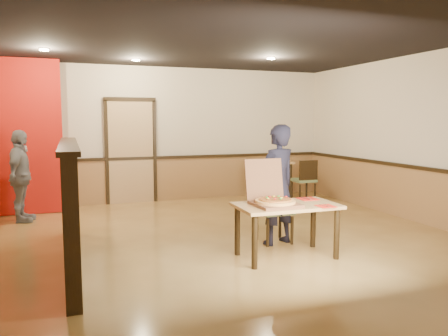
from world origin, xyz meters
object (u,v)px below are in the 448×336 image
at_px(diner_chair, 272,207).
at_px(side_table, 273,169).
at_px(diner, 277,185).
at_px(pizza_box, 273,199).
at_px(side_chair_left, 264,181).
at_px(condiment, 278,158).
at_px(side_chair_right, 305,178).
at_px(passerby, 21,176).
at_px(main_table, 287,212).

height_order(diner_chair, side_table, diner_chair).
bearing_deg(diner, diner_chair, -107.81).
bearing_deg(pizza_box, side_chair_left, 65.02).
bearing_deg(pizza_box, side_table, 62.14).
xyz_separation_m(diner, pizza_box, (-0.34, -0.57, -0.08)).
bearing_deg(side_table, condiment, -52.57).
relative_size(side_table, condiment, 5.93).
bearing_deg(side_table, side_chair_right, -53.87).
distance_m(diner, condiment, 3.61).
bearing_deg(side_chair_right, condiment, -53.19).
xyz_separation_m(diner_chair, side_chair_right, (2.00, 2.55, -0.01)).
xyz_separation_m(diner_chair, condiment, (1.62, 3.08, 0.39)).
distance_m(side_chair_left, diner, 2.94).
distance_m(side_table, pizza_box, 4.32).
relative_size(pizza_box, condiment, 4.30).
distance_m(diner_chair, pizza_box, 0.83).
bearing_deg(passerby, main_table, -124.65).
relative_size(passerby, pizza_box, 2.48).
xyz_separation_m(main_table, side_chair_right, (2.16, 3.27, -0.09)).
xyz_separation_m(side_chair_right, condiment, (-0.38, 0.53, 0.40)).
height_order(side_chair_left, passerby, passerby).
relative_size(main_table, side_chair_right, 1.44).
bearing_deg(side_chair_right, diner_chair, 52.77).
height_order(side_chair_left, condiment, condiment).
relative_size(diner_chair, pizza_box, 1.44).
bearing_deg(diner_chair, condiment, 62.65).
bearing_deg(diner_chair, side_chair_left, 67.89).
bearing_deg(condiment, passerby, -173.04).
bearing_deg(condiment, diner_chair, -117.71).
height_order(side_chair_left, pizza_box, pizza_box).
distance_m(passerby, condiment, 5.11).
height_order(main_table, diner, diner).
height_order(side_table, diner, diner).
bearing_deg(side_chair_right, pizza_box, 55.26).
distance_m(side_table, diner, 3.67).
bearing_deg(pizza_box, diner_chair, 62.78).
bearing_deg(passerby, diner_chair, -116.15).
bearing_deg(main_table, side_chair_right, 57.07).
height_order(diner_chair, condiment, condiment).
xyz_separation_m(main_table, diner_chair, (0.16, 0.72, -0.08)).
distance_m(side_table, condiment, 0.27).
height_order(side_chair_left, diner, diner).
distance_m(side_chair_right, condiment, 0.77).
relative_size(diner_chair, diner, 0.54).
bearing_deg(side_table, main_table, -113.73).
height_order(main_table, pizza_box, pizza_box).
distance_m(side_chair_left, condiment, 0.87).
relative_size(diner_chair, condiment, 6.19).
relative_size(diner_chair, side_table, 1.04).
xyz_separation_m(side_table, condiment, (0.07, -0.08, 0.25)).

